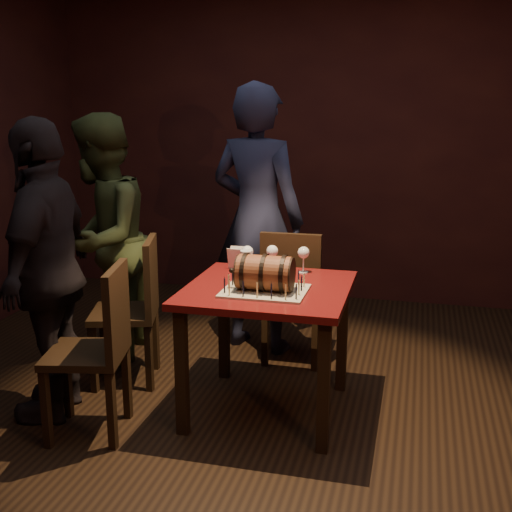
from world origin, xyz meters
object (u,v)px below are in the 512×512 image
object	(u,v)px
chair_left_rear	(136,303)
person_back	(257,220)
person_left_rear	(102,241)
pint_of_ale	(246,263)
pub_table	(268,305)
wine_glass_mid	(272,252)
wine_glass_right	(304,254)
wine_glass_left	(247,253)
chair_left_front	(100,342)
barrel_cake	(265,273)
person_left_front	(49,271)
chair_back	(293,290)

from	to	relation	value
chair_left_rear	person_back	xyz separation A→B (m)	(0.59, 0.76, 0.42)
person_back	person_left_rear	world-z (taller)	person_back
person_back	person_left_rear	distance (m)	1.08
pint_of_ale	pub_table	bearing A→B (deg)	-47.70
wine_glass_mid	wine_glass_right	bearing A→B (deg)	2.26
wine_glass_left	chair_left_rear	bearing A→B (deg)	-173.44
chair_left_front	person_left_rear	world-z (taller)	person_left_rear
wine_glass_left	barrel_cake	bearing A→B (deg)	-62.41
barrel_cake	wine_glass_right	bearing A→B (deg)	73.81
person_back	person_left_front	size ratio (longest dim) A/B	1.12
chair_left_rear	person_back	bearing A→B (deg)	52.04
chair_left_front	person_back	size ratio (longest dim) A/B	0.49
chair_back	chair_left_rear	xyz separation A→B (m)	(-0.90, -0.52, 0.00)
chair_back	person_left_front	world-z (taller)	person_left_front
pub_table	person_left_front	bearing A→B (deg)	-165.07
pub_table	person_back	world-z (taller)	person_back
chair_left_front	person_left_rear	bearing A→B (deg)	116.02
wine_glass_left	person_left_rear	xyz separation A→B (m)	(-1.07, 0.19, -0.02)
chair_left_front	barrel_cake	bearing A→B (deg)	24.39
pint_of_ale	person_back	xyz separation A→B (m)	(-0.13, 0.76, 0.12)
wine_glass_left	pint_of_ale	distance (m)	0.09
pint_of_ale	chair_left_rear	size ratio (longest dim) A/B	0.16
chair_left_front	person_left_rear	size ratio (longest dim) A/B	0.55
wine_glass_right	pub_table	bearing A→B (deg)	-112.32
barrel_cake	chair_left_front	distance (m)	0.95
wine_glass_mid	person_left_rear	distance (m)	1.22
chair_left_front	person_left_front	world-z (taller)	person_left_front
wine_glass_mid	chair_left_front	bearing A→B (deg)	-132.77
pint_of_ale	chair_left_front	bearing A→B (deg)	-132.51
wine_glass_mid	chair_left_rear	xyz separation A→B (m)	(-0.85, -0.13, -0.34)
wine_glass_left	wine_glass_mid	bearing A→B (deg)	20.40
barrel_cake	wine_glass_left	size ratio (longest dim) A/B	2.20
person_left_rear	wine_glass_right	bearing A→B (deg)	76.18
pint_of_ale	chair_back	distance (m)	0.62
wine_glass_right	person_back	xyz separation A→B (m)	(-0.44, 0.62, 0.08)
wine_glass_right	wine_glass_mid	bearing A→B (deg)	-177.74
pub_table	wine_glass_right	bearing A→B (deg)	67.68
pub_table	wine_glass_right	world-z (taller)	wine_glass_right
pint_of_ale	chair_left_rear	distance (m)	0.78
wine_glass_left	chair_left_rear	size ratio (longest dim) A/B	0.17
chair_back	person_back	bearing A→B (deg)	141.49
wine_glass_left	person_back	xyz separation A→B (m)	(-0.11, 0.68, 0.08)
chair_back	pub_table	bearing A→B (deg)	-90.24
chair_left_rear	person_back	distance (m)	1.05
chair_back	person_back	world-z (taller)	person_back
wine_glass_left	person_back	distance (m)	0.69
person_left_rear	person_left_front	world-z (taller)	person_left_rear
chair_back	person_left_rear	bearing A→B (deg)	-169.28
wine_glass_mid	person_back	xyz separation A→B (m)	(-0.25, 0.63, 0.08)
wine_glass_left	person_back	bearing A→B (deg)	99.33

